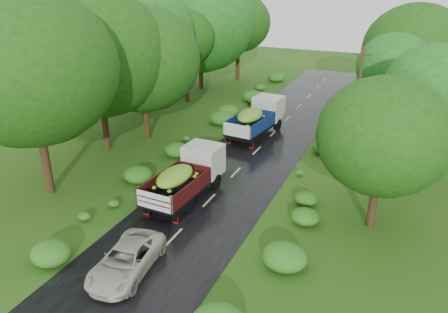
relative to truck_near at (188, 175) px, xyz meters
The scene contains 10 objects.
ground 8.12m from the truck_near, 80.94° to the right, with size 120.00×120.00×0.00m, color #1A4B10.
road 3.46m from the truck_near, 66.51° to the right, with size 6.50×80.00×0.02m, color black.
road_lines 2.68m from the truck_near, 56.41° to the right, with size 0.12×69.60×0.00m.
truck_near is the anchor object (origin of this frame).
truck_far 11.28m from the truck_near, 89.05° to the left, with size 2.95×6.50×2.64m.
car 7.10m from the truck_near, 83.95° to the right, with size 2.01×4.36×1.21m, color beige.
utility_pole 13.60m from the truck_near, 56.29° to the left, with size 1.26×0.43×7.33m.
trees_left 16.13m from the truck_near, 126.62° to the left, with size 7.66×34.52×9.23m.
trees_right 17.08m from the truck_near, 51.27° to the left, with size 5.82×24.64×7.49m.
shrubs 6.33m from the truck_near, 78.35° to the left, with size 11.90×44.00×0.70m.
Camera 1 is at (9.40, -11.50, 12.00)m, focal length 35.00 mm.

